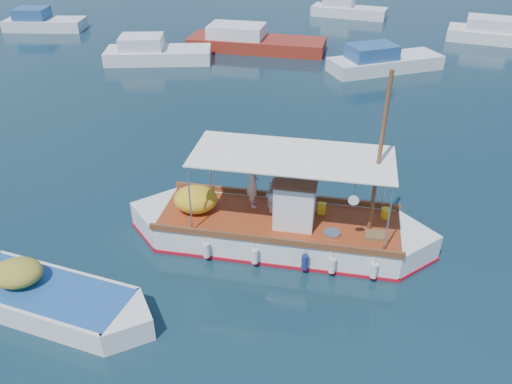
{
  "coord_description": "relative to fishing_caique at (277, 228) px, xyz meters",
  "views": [
    {
      "loc": [
        -0.49,
        -13.24,
        9.54
      ],
      "look_at": [
        -0.74,
        0.0,
        1.33
      ],
      "focal_mm": 35.0,
      "sensor_mm": 36.0,
      "label": 1
    }
  ],
  "objects": [
    {
      "name": "bg_boat_e",
      "position": [
        16.14,
        23.36,
        -0.02
      ],
      "size": [
        8.01,
        5.19,
        1.8
      ],
      "rotation": [
        0.0,
        0.0,
        -0.37
      ],
      "color": "silver",
      "rests_on": "ground"
    },
    {
      "name": "bg_boat_nw",
      "position": [
        -7.28,
        18.4,
        -0.02
      ],
      "size": [
        6.6,
        2.82,
        1.8
      ],
      "rotation": [
        0.0,
        0.0,
        0.07
      ],
      "color": "silver",
      "rests_on": "ground"
    },
    {
      "name": "bg_boat_far_n",
      "position": [
        6.37,
        31.09,
        -0.02
      ],
      "size": [
        6.42,
        3.96,
        1.8
      ],
      "rotation": [
        0.0,
        0.0,
        -0.35
      ],
      "color": "silver",
      "rests_on": "ground"
    },
    {
      "name": "bg_boat_ne",
      "position": [
        6.56,
        16.9,
        -0.02
      ],
      "size": [
        7.14,
        4.43,
        1.8
      ],
      "rotation": [
        0.0,
        0.0,
        0.36
      ],
      "color": "silver",
      "rests_on": "ground"
    },
    {
      "name": "bg_boat_n",
      "position": [
        -1.27,
        21.1,
        -0.02
      ],
      "size": [
        9.43,
        4.54,
        1.8
      ],
      "rotation": [
        0.0,
        0.0,
        -0.2
      ],
      "color": "maroon",
      "rests_on": "ground"
    },
    {
      "name": "bg_boat_far_w",
      "position": [
        -17.37,
        26.22,
        -0.02
      ],
      "size": [
        5.83,
        2.36,
        1.8
      ],
      "rotation": [
        0.0,
        0.0,
        -0.01
      ],
      "color": "silver",
      "rests_on": "ground"
    },
    {
      "name": "fishing_caique",
      "position": [
        0.0,
        0.0,
        0.0
      ],
      "size": [
        9.47,
        3.78,
        5.86
      ],
      "rotation": [
        0.0,
        0.0,
        -0.17
      ],
      "color": "white",
      "rests_on": "ground"
    },
    {
      "name": "ground",
      "position": [
        0.09,
        0.78,
        -0.51
      ],
      "size": [
        160.0,
        160.0,
        0.0
      ],
      "primitive_type": "plane",
      "color": "black",
      "rests_on": "ground"
    },
    {
      "name": "dinghy",
      "position": [
        -6.05,
        -3.0,
        -0.19
      ],
      "size": [
        5.96,
        3.12,
        1.53
      ],
      "rotation": [
        0.0,
        0.0,
        -0.33
      ],
      "color": "white",
      "rests_on": "ground"
    }
  ]
}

